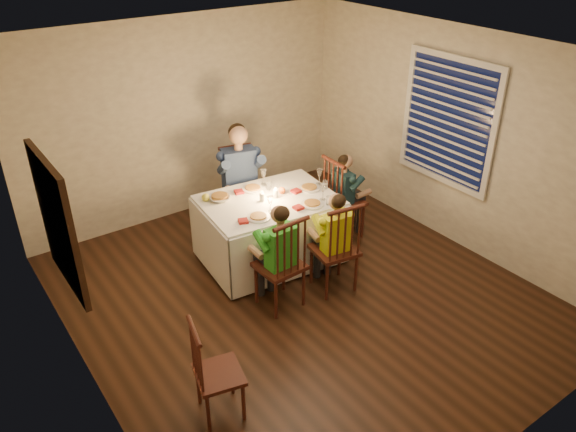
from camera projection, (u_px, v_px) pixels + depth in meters
ground at (301, 295)px, 6.12m from camera, size 5.00×5.00×0.00m
wall_left at (70, 263)px, 4.34m from camera, size 0.02×5.00×2.60m
wall_right at (454, 139)px, 6.63m from camera, size 0.02×5.00×2.60m
wall_back at (186, 119)px, 7.26m from camera, size 4.50×0.02×2.60m
ceiling at (304, 54)px, 4.86m from camera, size 5.00×5.00×0.00m
dining_table at (269, 217)px, 6.48m from camera, size 1.64×1.26×0.77m
chair_adult at (242, 227)px, 7.41m from camera, size 0.54×0.52×1.09m
chair_near_left at (280, 303)px, 6.00m from camera, size 0.47×0.45×1.09m
chair_near_right at (333, 286)px, 6.26m from camera, size 0.51×0.49×1.09m
chair_end at (342, 235)px, 7.24m from camera, size 0.44×0.46×1.09m
chair_extra at (222, 410)px, 4.73m from camera, size 0.45×0.46×0.94m
adult at (242, 227)px, 7.41m from camera, size 0.66×0.63×1.41m
child_green at (280, 303)px, 6.00m from camera, size 0.44×0.40×1.19m
child_yellow at (333, 286)px, 6.26m from camera, size 0.46×0.43×1.16m
child_teal at (342, 235)px, 7.24m from camera, size 0.36×0.39×1.12m
setting_adult at (253, 189)px, 6.58m from camera, size 0.29×0.29×0.02m
setting_green at (258, 217)px, 5.98m from camera, size 0.29×0.29×0.02m
setting_yellow at (312, 204)px, 6.24m from camera, size 0.29×0.29×0.02m
setting_teal at (309, 188)px, 6.59m from camera, size 0.29×0.29×0.02m
candle_left at (262, 197)px, 6.30m from camera, size 0.06×0.06×0.10m
candle_right at (276, 194)px, 6.38m from camera, size 0.06×0.06×0.10m
squash at (206, 197)px, 6.31m from camera, size 0.09×0.09×0.09m
orange_fruit at (282, 190)px, 6.47m from camera, size 0.08×0.08×0.08m
serving_bowl at (220, 198)px, 6.33m from camera, size 0.31×0.31×0.06m
wall_mirror at (58, 224)px, 4.48m from camera, size 0.06×0.95×1.15m
window_blinds at (447, 121)px, 6.58m from camera, size 0.07×1.34×1.54m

